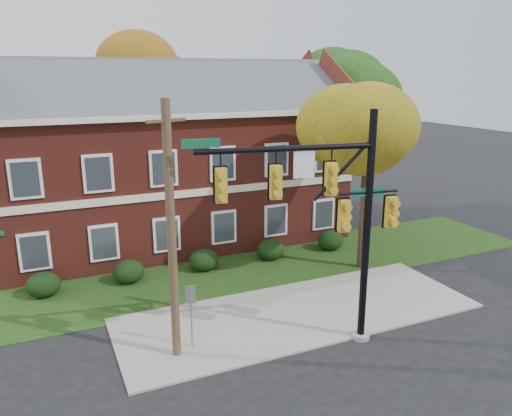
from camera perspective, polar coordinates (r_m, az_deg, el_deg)
name	(u,v)px	position (r m, az deg, el deg)	size (l,w,h in m)	color
ground	(312,325)	(19.13, 6.44, -13.15)	(120.00, 120.00, 0.00)	black
sidewalk	(299,313)	(19.88, 4.96, -11.82)	(14.00, 5.00, 0.08)	gray
grass_strip	(249,268)	(23.97, -0.86, -6.93)	(30.00, 6.00, 0.04)	#193811
apartment_building	(171,150)	(27.51, -9.71, 6.51)	(18.80, 8.80, 9.74)	maroon
hedge_far_left	(43,285)	(22.78, -23.13, -8.08)	(1.40, 1.26, 1.05)	black
hedge_left	(129,272)	(23.00, -14.36, -7.05)	(1.40, 1.26, 1.05)	black
hedge_center	(204,260)	(23.75, -6.00, -5.92)	(1.40, 1.26, 1.05)	black
hedge_right	(271,250)	(24.96, 1.68, -4.77)	(1.40, 1.26, 1.05)	black
hedge_far_right	(330,240)	(26.59, 8.51, -3.66)	(1.40, 1.26, 1.05)	black
tree_near_right	(374,128)	(23.11, 13.38, 8.89)	(4.50, 4.25, 8.58)	black
tree_right_rear	(341,88)	(32.67, 9.74, 13.38)	(6.30, 5.95, 10.62)	black
tree_far_rear	(158,76)	(35.14, -11.15, 14.61)	(6.84, 6.46, 11.52)	black
traffic_signal	(328,206)	(16.12, 8.22, 0.28)	(7.08, 1.33, 7.97)	gray
utility_pole	(171,234)	(15.63, -9.64, -2.96)	(1.27, 0.48, 8.36)	brown
sign_post	(191,306)	(17.04, -7.45, -11.06)	(0.33, 0.13, 2.29)	slate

